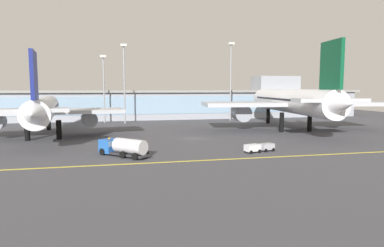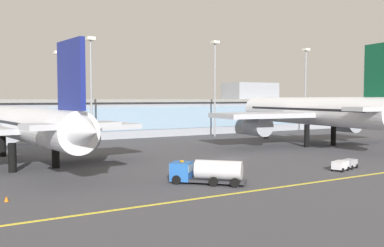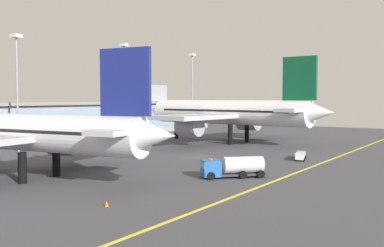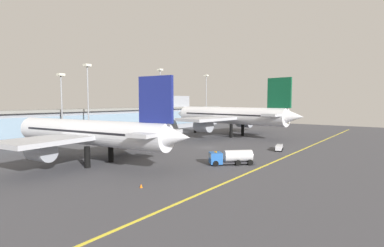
{
  "view_description": "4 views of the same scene",
  "coord_description": "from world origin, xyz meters",
  "px_view_note": "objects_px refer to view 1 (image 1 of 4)",
  "views": [
    {
      "loc": [
        -16.13,
        -70.39,
        10.85
      ],
      "look_at": [
        -0.28,
        0.55,
        3.19
      ],
      "focal_mm": 31.7,
      "sensor_mm": 36.0,
      "label": 1
    },
    {
      "loc": [
        -42.35,
        -58.74,
        10.24
      ],
      "look_at": [
        -2.72,
        8.71,
        5.64
      ],
      "focal_mm": 39.8,
      "sensor_mm": 36.0,
      "label": 2
    },
    {
      "loc": [
        -69.83,
        -45.72,
        11.03
      ],
      "look_at": [
        4.81,
        4.15,
        5.93
      ],
      "focal_mm": 42.07,
      "sensor_mm": 36.0,
      "label": 3
    },
    {
      "loc": [
        -66.64,
        -44.92,
        12.62
      ],
      "look_at": [
        3.73,
        7.95,
        6.03
      ],
      "focal_mm": 27.66,
      "sensor_mm": 36.0,
      "label": 4
    }
  ],
  "objects_px": {
    "airliner_near_right": "(291,102)",
    "apron_light_mast_far_east": "(323,71)",
    "fuel_tanker_truck": "(122,147)",
    "apron_light_mast_east": "(104,78)",
    "airliner_near_left": "(43,110)",
    "baggage_tug_near": "(259,147)",
    "apron_light_mast_west": "(124,72)",
    "apron_light_mast_centre": "(231,71)"
  },
  "relations": [
    {
      "from": "airliner_near_right",
      "to": "apron_light_mast_far_east",
      "type": "height_order",
      "value": "apron_light_mast_far_east"
    },
    {
      "from": "fuel_tanker_truck",
      "to": "apron_light_mast_east",
      "type": "height_order",
      "value": "apron_light_mast_east"
    },
    {
      "from": "airliner_near_left",
      "to": "baggage_tug_near",
      "type": "height_order",
      "value": "airliner_near_left"
    },
    {
      "from": "baggage_tug_near",
      "to": "apron_light_mast_far_east",
      "type": "relative_size",
      "value": 0.22
    },
    {
      "from": "apron_light_mast_west",
      "to": "apron_light_mast_east",
      "type": "height_order",
      "value": "apron_light_mast_west"
    },
    {
      "from": "apron_light_mast_west",
      "to": "apron_light_mast_centre",
      "type": "height_order",
      "value": "apron_light_mast_centre"
    },
    {
      "from": "baggage_tug_near",
      "to": "apron_light_mast_west",
      "type": "distance_m",
      "value": 57.94
    },
    {
      "from": "airliner_near_left",
      "to": "apron_light_mast_centre",
      "type": "distance_m",
      "value": 60.96
    },
    {
      "from": "apron_light_mast_centre",
      "to": "airliner_near_right",
      "type": "bearing_deg",
      "value": -77.03
    },
    {
      "from": "airliner_near_right",
      "to": "fuel_tanker_truck",
      "type": "relative_size",
      "value": 6.68
    },
    {
      "from": "airliner_near_left",
      "to": "apron_light_mast_far_east",
      "type": "relative_size",
      "value": 1.84
    },
    {
      "from": "fuel_tanker_truck",
      "to": "apron_light_mast_west",
      "type": "relative_size",
      "value": 0.34
    },
    {
      "from": "apron_light_mast_east",
      "to": "airliner_near_right",
      "type": "bearing_deg",
      "value": -32.43
    },
    {
      "from": "apron_light_mast_centre",
      "to": "fuel_tanker_truck",
      "type": "bearing_deg",
      "value": -124.5
    },
    {
      "from": "airliner_near_left",
      "to": "apron_light_mast_east",
      "type": "distance_m",
      "value": 33.99
    },
    {
      "from": "apron_light_mast_west",
      "to": "apron_light_mast_far_east",
      "type": "bearing_deg",
      "value": 3.08
    },
    {
      "from": "fuel_tanker_truck",
      "to": "apron_light_mast_west",
      "type": "distance_m",
      "value": 52.32
    },
    {
      "from": "baggage_tug_near",
      "to": "fuel_tanker_truck",
      "type": "bearing_deg",
      "value": -20.17
    },
    {
      "from": "baggage_tug_near",
      "to": "apron_light_mast_west",
      "type": "relative_size",
      "value": 0.24
    },
    {
      "from": "airliner_near_left",
      "to": "apron_light_mast_centre",
      "type": "xyz_separation_m",
      "value": [
        52.46,
        29.28,
        10.34
      ]
    },
    {
      "from": "airliner_near_left",
      "to": "airliner_near_right",
      "type": "distance_m",
      "value": 59.01
    },
    {
      "from": "apron_light_mast_west",
      "to": "apron_light_mast_centre",
      "type": "xyz_separation_m",
      "value": [
        34.6,
        2.46,
        0.96
      ]
    },
    {
      "from": "baggage_tug_near",
      "to": "apron_light_mast_east",
      "type": "relative_size",
      "value": 0.28
    },
    {
      "from": "apron_light_mast_far_east",
      "to": "airliner_near_left",
      "type": "bearing_deg",
      "value": -160.7
    },
    {
      "from": "airliner_near_left",
      "to": "apron_light_mast_west",
      "type": "bearing_deg",
      "value": -40.68
    },
    {
      "from": "apron_light_mast_west",
      "to": "apron_light_mast_centre",
      "type": "distance_m",
      "value": 34.7
    },
    {
      "from": "airliner_near_right",
      "to": "fuel_tanker_truck",
      "type": "height_order",
      "value": "airliner_near_right"
    },
    {
      "from": "apron_light_mast_east",
      "to": "baggage_tug_near",
      "type": "bearing_deg",
      "value": -64.16
    },
    {
      "from": "airliner_near_right",
      "to": "baggage_tug_near",
      "type": "xyz_separation_m",
      "value": [
        -20.1,
        -26.05,
        -6.57
      ]
    },
    {
      "from": "airliner_near_left",
      "to": "apron_light_mast_west",
      "type": "height_order",
      "value": "apron_light_mast_west"
    },
    {
      "from": "apron_light_mast_centre",
      "to": "apron_light_mast_far_east",
      "type": "height_order",
      "value": "apron_light_mast_far_east"
    },
    {
      "from": "fuel_tanker_truck",
      "to": "apron_light_mast_centre",
      "type": "height_order",
      "value": "apron_light_mast_centre"
    },
    {
      "from": "fuel_tanker_truck",
      "to": "apron_light_mast_west",
      "type": "height_order",
      "value": "apron_light_mast_west"
    },
    {
      "from": "apron_light_mast_centre",
      "to": "apron_light_mast_far_east",
      "type": "relative_size",
      "value": 0.99
    },
    {
      "from": "baggage_tug_near",
      "to": "apron_light_mast_west",
      "type": "bearing_deg",
      "value": -84.19
    },
    {
      "from": "airliner_near_left",
      "to": "apron_light_mast_east",
      "type": "xyz_separation_m",
      "value": [
        11.73,
        30.97,
        7.68
      ]
    },
    {
      "from": "apron_light_mast_west",
      "to": "airliner_near_left",
      "type": "bearing_deg",
      "value": -123.65
    },
    {
      "from": "fuel_tanker_truck",
      "to": "apron_light_mast_far_east",
      "type": "distance_m",
      "value": 90.6
    },
    {
      "from": "baggage_tug_near",
      "to": "airliner_near_left",
      "type": "bearing_deg",
      "value": -49.07
    },
    {
      "from": "fuel_tanker_truck",
      "to": "baggage_tug_near",
      "type": "xyz_separation_m",
      "value": [
        22.72,
        -1.56,
        -0.72
      ]
    },
    {
      "from": "airliner_near_left",
      "to": "apron_light_mast_far_east",
      "type": "height_order",
      "value": "apron_light_mast_far_east"
    },
    {
      "from": "airliner_near_right",
      "to": "baggage_tug_near",
      "type": "bearing_deg",
      "value": 148.46
    }
  ]
}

